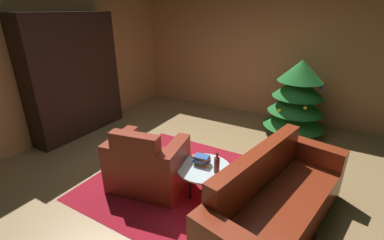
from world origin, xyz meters
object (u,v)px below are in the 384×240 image
coffee_table (204,170)px  decorated_tree (297,98)px  bookshelf_unit (79,77)px  book_stack_on_table (202,160)px  couch_red (275,204)px  armchair_red (147,166)px  bottle_on_table (217,165)px

coffee_table → decorated_tree: 2.53m
bookshelf_unit → coffee_table: 3.02m
book_stack_on_table → decorated_tree: (0.67, 2.39, 0.23)m
couch_red → decorated_tree: (-0.29, 2.53, 0.41)m
armchair_red → bottle_on_table: armchair_red is taller
armchair_red → bottle_on_table: (0.89, 0.21, 0.19)m
bottle_on_table → decorated_tree: size_ratio=0.19×
armchair_red → couch_red: size_ratio=0.48×
armchair_red → decorated_tree: (1.32, 2.66, 0.38)m
bookshelf_unit → couch_red: bearing=-10.7°
bookshelf_unit → couch_red: bookshelf_unit is taller
book_stack_on_table → bottle_on_table: bearing=-15.8°
armchair_red → couch_red: 1.62m
bookshelf_unit → couch_red: (3.79, -0.72, -0.76)m
bookshelf_unit → decorated_tree: bookshelf_unit is taller
book_stack_on_table → bottle_on_table: 0.25m
couch_red → armchair_red: bearing=-175.5°
bookshelf_unit → book_stack_on_table: 2.94m
coffee_table → book_stack_on_table: bearing=140.0°
decorated_tree → coffee_table: bearing=-104.2°
armchair_red → decorated_tree: size_ratio=0.75×
bookshelf_unit → bottle_on_table: size_ratio=8.15×
bookshelf_unit → bottle_on_table: (3.06, -0.64, -0.55)m
bookshelf_unit → coffee_table: size_ratio=3.21×
coffee_table → armchair_red: bearing=-162.1°
bookshelf_unit → coffee_table: bookshelf_unit is taller
bookshelf_unit → armchair_red: 2.44m
book_stack_on_table → bottle_on_table: bottle_on_table is taller
bookshelf_unit → coffee_table: (2.88, -0.61, -0.69)m
coffee_table → decorated_tree: decorated_tree is taller
decorated_tree → book_stack_on_table: bearing=-105.7°
book_stack_on_table → decorated_tree: size_ratio=0.16×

